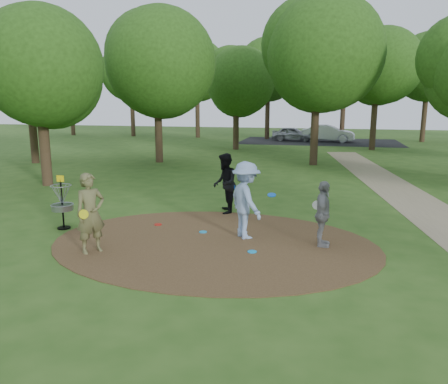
# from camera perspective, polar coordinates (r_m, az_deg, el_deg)

# --- Properties ---
(ground) EXTENTS (100.00, 100.00, 0.00)m
(ground) POSITION_cam_1_polar(r_m,az_deg,el_deg) (11.27, -1.41, -6.70)
(ground) COLOR #2D5119
(ground) RESTS_ON ground
(dirt_clearing) EXTENTS (8.40, 8.40, 0.02)m
(dirt_clearing) POSITION_cam_1_polar(r_m,az_deg,el_deg) (11.27, -1.41, -6.65)
(dirt_clearing) COLOR #47301C
(dirt_clearing) RESTS_ON ground
(parking_lot) EXTENTS (14.00, 8.00, 0.01)m
(parking_lot) POSITION_cam_1_polar(r_m,az_deg,el_deg) (40.50, 12.30, 6.45)
(parking_lot) COLOR black
(parking_lot) RESTS_ON ground
(player_observer_with_disc) EXTENTS (0.80, 0.84, 1.94)m
(player_observer_with_disc) POSITION_cam_1_polar(r_m,az_deg,el_deg) (10.81, -17.03, -2.69)
(player_observer_with_disc) COLOR brown
(player_observer_with_disc) RESTS_ON ground
(player_throwing_with_disc) EXTENTS (1.49, 1.51, 2.05)m
(player_throwing_with_disc) POSITION_cam_1_polar(r_m,az_deg,el_deg) (11.46, 2.89, -1.09)
(player_throwing_with_disc) COLOR #8FAAD6
(player_throwing_with_disc) RESTS_ON ground
(player_walking_with_disc) EXTENTS (0.93, 1.09, 1.95)m
(player_walking_with_disc) POSITION_cam_1_polar(r_m,az_deg,el_deg) (14.05, 0.10, 1.12)
(player_walking_with_disc) COLOR black
(player_walking_with_disc) RESTS_ON ground
(player_waiting_with_disc) EXTENTS (0.49, 1.00, 1.67)m
(player_waiting_with_disc) POSITION_cam_1_polar(r_m,az_deg,el_deg) (11.06, 12.77, -2.85)
(player_waiting_with_disc) COLOR gray
(player_waiting_with_disc) RESTS_ON ground
(disc_ground_cyan) EXTENTS (0.22, 0.22, 0.02)m
(disc_ground_cyan) POSITION_cam_1_polar(r_m,az_deg,el_deg) (12.13, -2.77, -5.23)
(disc_ground_cyan) COLOR #198ECB
(disc_ground_cyan) RESTS_ON dirt_clearing
(disc_ground_blue) EXTENTS (0.22, 0.22, 0.02)m
(disc_ground_blue) POSITION_cam_1_polar(r_m,az_deg,el_deg) (10.60, 3.69, -7.78)
(disc_ground_blue) COLOR #0D9AE9
(disc_ground_blue) RESTS_ON dirt_clearing
(disc_ground_red) EXTENTS (0.22, 0.22, 0.02)m
(disc_ground_red) POSITION_cam_1_polar(r_m,az_deg,el_deg) (12.97, -8.62, -4.22)
(disc_ground_red) COLOR #B71712
(disc_ground_red) RESTS_ON dirt_clearing
(car_left) EXTENTS (3.92, 1.89, 1.29)m
(car_left) POSITION_cam_1_polar(r_m,az_deg,el_deg) (40.66, 9.00, 7.50)
(car_left) COLOR #94979B
(car_left) RESTS_ON ground
(car_right) EXTENTS (4.72, 1.98, 1.52)m
(car_right) POSITION_cam_1_polar(r_m,az_deg,el_deg) (40.38, 13.45, 7.46)
(car_right) COLOR #B3B6BB
(car_right) RESTS_ON ground
(disc_golf_basket) EXTENTS (0.63, 0.63, 1.54)m
(disc_golf_basket) POSITION_cam_1_polar(r_m,az_deg,el_deg) (13.14, -20.43, -0.82)
(disc_golf_basket) COLOR black
(disc_golf_basket) RESTS_ON ground
(tree_ring) EXTENTS (36.85, 45.04, 9.06)m
(tree_ring) POSITION_cam_1_polar(r_m,az_deg,el_deg) (19.46, 8.75, 16.50)
(tree_ring) COLOR #332316
(tree_ring) RESTS_ON ground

